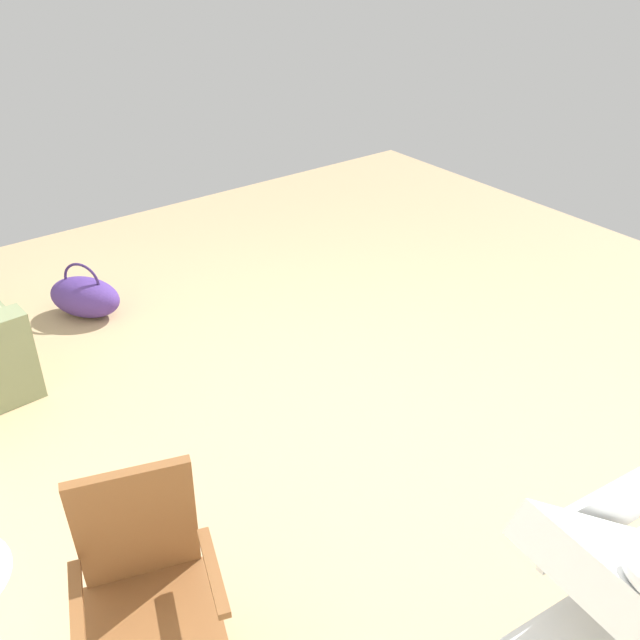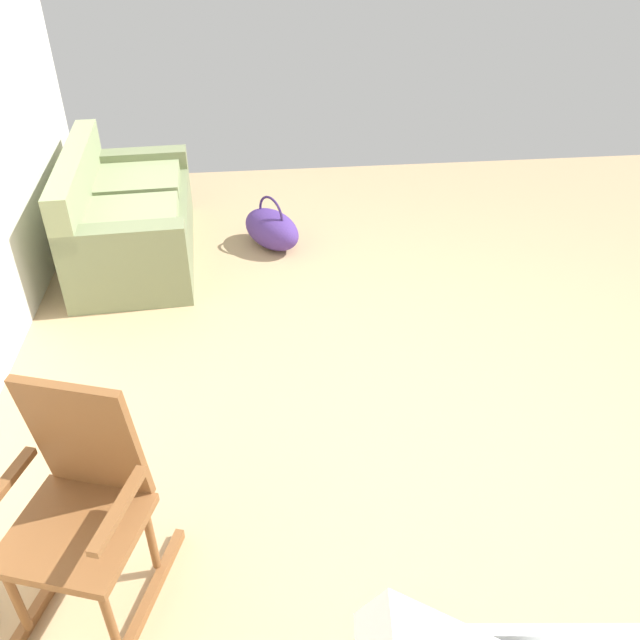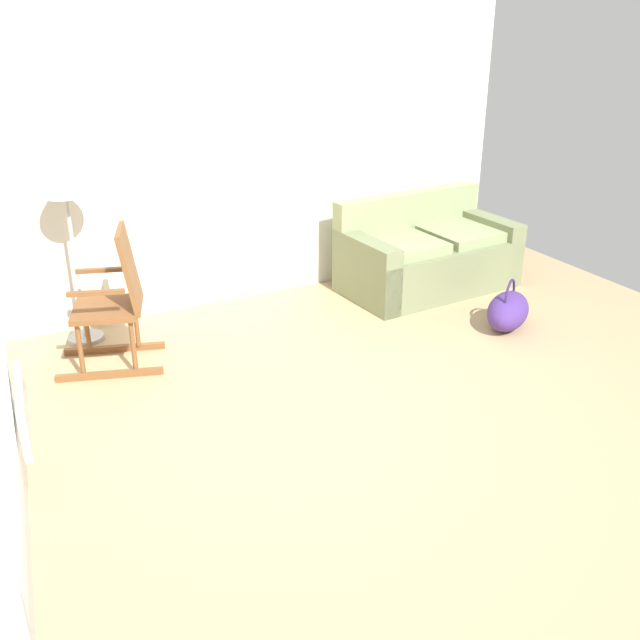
{
  "view_description": "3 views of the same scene",
  "coord_description": "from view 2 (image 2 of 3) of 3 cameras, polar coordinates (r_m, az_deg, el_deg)",
  "views": [
    {
      "loc": [
        -2.63,
        2.2,
        2.7
      ],
      "look_at": [
        -0.16,
        0.33,
        0.84
      ],
      "focal_mm": 39.55,
      "sensor_mm": 36.0,
      "label": 1
    },
    {
      "loc": [
        -2.67,
        0.95,
        2.53
      ],
      "look_at": [
        -0.07,
        0.67,
        0.73
      ],
      "focal_mm": 36.91,
      "sensor_mm": 36.0,
      "label": 2
    },
    {
      "loc": [
        -1.88,
        -3.31,
        2.52
      ],
      "look_at": [
        0.07,
        0.36,
        0.67
      ],
      "focal_mm": 40.7,
      "sensor_mm": 36.0,
      "label": 3
    }
  ],
  "objects": [
    {
      "name": "duffel_bag",
      "position": [
        5.31,
        -4.21,
        7.89
      ],
      "size": [
        0.64,
        0.58,
        0.43
      ],
      "color": "#472D7A",
      "rests_on": "ground"
    },
    {
      "name": "couch",
      "position": [
        5.28,
        -16.25,
        8.25
      ],
      "size": [
        1.64,
        0.94,
        0.85
      ],
      "color": "#737D57",
      "rests_on": "ground"
    },
    {
      "name": "ground_plane",
      "position": [
        3.8,
        10.13,
        -7.85
      ],
      "size": [
        7.42,
        7.42,
        0.0
      ],
      "primitive_type": "plane",
      "color": "tan"
    },
    {
      "name": "rocking_chair",
      "position": [
        2.78,
        -19.91,
        -15.05
      ],
      "size": [
        0.87,
        0.69,
        1.05
      ],
      "color": "brown",
      "rests_on": "ground"
    }
  ]
}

